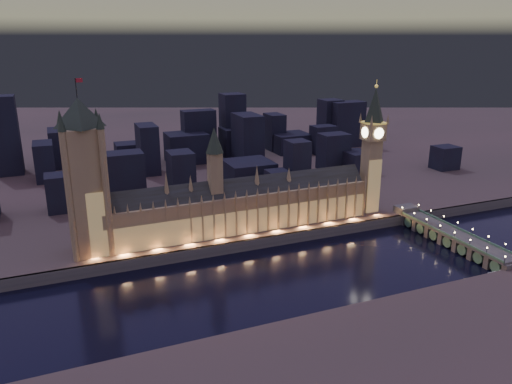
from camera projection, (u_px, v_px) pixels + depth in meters
name	position (u px, v px, depth m)	size (l,w,h in m)	color
ground_plane	(281.00, 273.00, 321.50)	(2000.00, 2000.00, 0.00)	black
north_bank	(140.00, 131.00, 779.10)	(2000.00, 960.00, 8.00)	#3D3730
embankment_wall	(257.00, 244.00, 356.47)	(2000.00, 2.50, 8.00)	#403F43
palace_of_westminster	(241.00, 206.00, 366.52)	(202.00, 23.06, 78.00)	#8F6F50
victoria_tower	(85.00, 170.00, 316.95)	(31.68, 31.68, 113.77)	#8F6F50
elizabeth_tower	(373.00, 140.00, 395.19)	(18.00, 18.00, 105.95)	#8F6F50
westminster_bridge	(448.00, 236.00, 365.04)	(17.26, 113.00, 15.90)	#403F43
city_backdrop	(212.00, 146.00, 542.97)	(479.99, 215.63, 80.72)	black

